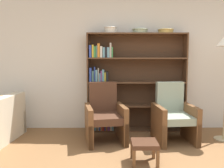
% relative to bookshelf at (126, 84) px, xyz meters
% --- Properties ---
extents(wall_back, '(12.00, 0.06, 2.75)m').
position_rel_bookshelf_xyz_m(wall_back, '(0.35, 0.17, 0.47)').
color(wall_back, silver).
rests_on(wall_back, ground).
extents(bookshelf, '(1.87, 0.30, 1.87)m').
position_rel_bookshelf_xyz_m(bookshelf, '(0.00, 0.00, 0.00)').
color(bookshelf, brown).
rests_on(bookshelf, ground).
extents(bowl_cream, '(0.24, 0.24, 0.11)m').
position_rel_bookshelf_xyz_m(bowl_cream, '(-0.30, -0.02, 1.03)').
color(bowl_cream, silver).
rests_on(bowl_cream, bookshelf).
extents(bowl_sage, '(0.30, 0.30, 0.08)m').
position_rel_bookshelf_xyz_m(bowl_sage, '(0.25, -0.02, 1.01)').
color(bowl_sage, gray).
rests_on(bowl_sage, bookshelf).
extents(bowl_slate, '(0.30, 0.30, 0.07)m').
position_rel_bookshelf_xyz_m(bowl_slate, '(0.73, -0.02, 1.01)').
color(bowl_slate, tan).
rests_on(bowl_slate, bookshelf).
extents(armchair_leather, '(0.75, 0.79, 0.99)m').
position_rel_bookshelf_xyz_m(armchair_leather, '(-0.40, -0.63, -0.49)').
color(armchair_leather, brown).
rests_on(armchair_leather, ground).
extents(armchair_cushioned, '(0.71, 0.74, 0.99)m').
position_rel_bookshelf_xyz_m(armchair_cushioned, '(0.76, -0.62, -0.49)').
color(armchair_cushioned, brown).
rests_on(armchair_cushioned, ground).
extents(footstool, '(0.35, 0.35, 0.30)m').
position_rel_bookshelf_xyz_m(footstool, '(0.15, -1.52, -0.66)').
color(footstool, brown).
rests_on(footstool, ground).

